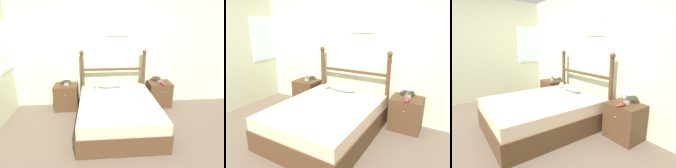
# 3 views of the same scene
# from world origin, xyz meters

# --- Properties ---
(ground_plane) EXTENTS (16.00, 16.00, 0.00)m
(ground_plane) POSITION_xyz_m (0.00, 0.00, 0.00)
(ground_plane) COLOR brown
(wall_back) EXTENTS (6.40, 0.08, 2.55)m
(wall_back) POSITION_xyz_m (0.00, 1.73, 1.28)
(wall_back) COLOR beige
(wall_back) RESTS_ON ground_plane
(bed) EXTENTS (1.46, 1.91, 0.52)m
(bed) POSITION_xyz_m (0.12, 0.63, 0.26)
(bed) COLOR #4C331E
(bed) RESTS_ON ground_plane
(headboard) EXTENTS (1.48, 0.10, 1.31)m
(headboard) POSITION_xyz_m (0.12, 1.55, 0.72)
(headboard) COLOR #4C331E
(headboard) RESTS_ON ground_plane
(nightstand_left) EXTENTS (0.51, 0.44, 0.57)m
(nightstand_left) POSITION_xyz_m (-0.94, 1.46, 0.28)
(nightstand_left) COLOR #4C331E
(nightstand_left) RESTS_ON ground_plane
(nightstand_right) EXTENTS (0.51, 0.44, 0.57)m
(nightstand_right) POSITION_xyz_m (1.19, 1.46, 0.28)
(nightstand_right) COLOR #4C331E
(nightstand_right) RESTS_ON ground_plane
(table_lamp_left) EXTENTS (0.28, 0.28, 0.32)m
(table_lamp_left) POSITION_xyz_m (-0.92, 1.45, 0.80)
(table_lamp_left) COLOR gray
(table_lamp_left) RESTS_ON nightstand_left
(table_lamp_right) EXTENTS (0.28, 0.28, 0.32)m
(table_lamp_right) POSITION_xyz_m (1.19, 1.48, 0.80)
(table_lamp_right) COLOR gray
(table_lamp_right) RESTS_ON nightstand_right
(model_boat) EXTENTS (0.08, 0.21, 0.20)m
(model_boat) POSITION_xyz_m (1.21, 1.33, 0.59)
(model_boat) COLOR maroon
(model_boat) RESTS_ON nightstand_right
(fish_pillow) EXTENTS (0.60, 0.13, 0.14)m
(fish_pillow) POSITION_xyz_m (-0.01, 1.31, 0.59)
(fish_pillow) COLOR #8499A3
(fish_pillow) RESTS_ON bed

